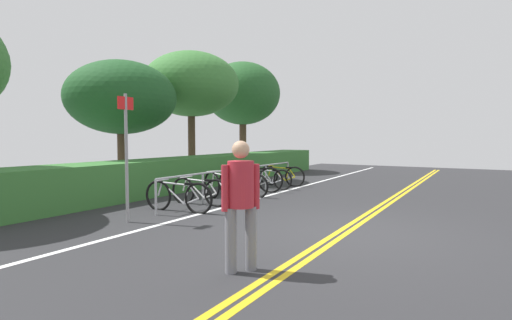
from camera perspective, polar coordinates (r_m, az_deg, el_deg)
ground_plane at (r=7.12m, az=12.48°, el=-10.24°), size 32.82×13.36×0.05m
centre_line_yellow_inner at (r=7.09m, az=13.11°, el=-10.08°), size 29.54×0.10×0.00m
centre_line_yellow_outer at (r=7.13m, az=11.86°, el=-9.97°), size 29.54×0.10×0.00m
bike_lane_stripe_white at (r=8.58m, az=-8.10°, el=-7.68°), size 29.54×0.12×0.00m
bike_rack at (r=11.00m, az=-2.57°, el=-2.11°), size 6.39×0.05×0.78m
bicycle_0 at (r=8.87m, az=-11.15°, el=-5.15°), size 0.46×1.76×0.72m
bicycle_1 at (r=9.65m, az=-8.14°, el=-4.49°), size 0.46×1.65×0.70m
bicycle_2 at (r=10.30m, az=-4.73°, el=-3.79°), size 0.70×1.71×0.76m
bicycle_3 at (r=11.02m, az=-1.97°, el=-3.48°), size 0.46×1.75×0.70m
bicycle_4 at (r=11.83m, az=-0.25°, el=-2.79°), size 0.54×1.75×0.79m
bicycle_5 at (r=12.60m, az=1.66°, el=-2.67°), size 0.46×1.75×0.68m
bicycle_6 at (r=13.32m, az=3.71°, el=-2.29°), size 0.46×1.64×0.71m
pedestrian at (r=4.80m, az=-2.20°, el=-5.39°), size 0.42×0.32×1.59m
sign_post_near at (r=7.92m, az=-18.15°, el=1.93°), size 0.36×0.06×2.45m
hedge_backdrop at (r=13.61m, az=-7.62°, el=-1.51°), size 15.34×1.36×0.98m
tree_mid at (r=13.02m, az=-18.80°, el=8.44°), size 3.35×3.35×3.97m
tree_far_right at (r=15.29m, az=-9.31°, el=10.65°), size 3.58×3.58×4.81m
tree_extra at (r=19.17m, az=-1.91°, el=9.48°), size 3.57×3.57×5.19m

